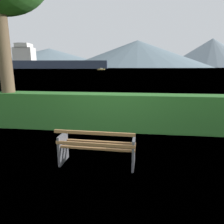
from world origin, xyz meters
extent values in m
plane|color=#567A38|center=(0.00, 0.00, 0.00)|extent=(1400.00, 1400.00, 0.00)
plane|color=#7A99A8|center=(0.00, 307.66, 0.00)|extent=(620.00, 620.00, 0.00)
cube|color=olive|center=(-0.01, -0.19, 0.45)|extent=(1.67, 0.12, 0.04)
cube|color=olive|center=(0.00, 0.00, 0.45)|extent=(1.67, 0.12, 0.04)
cube|color=olive|center=(0.01, 0.19, 0.45)|extent=(1.67, 0.12, 0.04)
cube|color=olive|center=(-0.01, -0.27, 0.57)|extent=(1.67, 0.10, 0.06)
cube|color=olive|center=(-0.01, -0.31, 0.84)|extent=(1.67, 0.10, 0.06)
cube|color=#4C4C51|center=(-0.80, 0.00, 0.34)|extent=(0.07, 0.51, 0.68)
cube|color=#4C4C51|center=(0.79, -0.04, 0.34)|extent=(0.07, 0.51, 0.68)
cube|color=#2D6B28|center=(0.00, 2.58, 0.62)|extent=(8.29, 0.77, 1.24)
cylinder|color=brown|center=(-3.72, 2.55, 2.16)|extent=(0.44, 0.44, 4.31)
cube|color=#2D384C|center=(-89.67, 218.86, 4.42)|extent=(115.02, 27.81, 8.85)
cube|color=silver|center=(-125.95, 215.32, 15.93)|extent=(21.88, 17.06, 14.16)
cube|color=silver|center=(-125.95, 215.32, 25.22)|extent=(15.92, 18.13, 4.42)
cube|color=gold|center=(-23.66, 133.15, 0.37)|extent=(4.83, 1.79, 0.74)
cube|color=silver|center=(-23.66, 133.15, 1.05)|extent=(1.76, 1.18, 0.62)
cone|color=slate|center=(-266.52, 600.69, 28.31)|extent=(415.53, 415.53, 56.62)
cone|color=slate|center=(0.00, 531.03, 33.86)|extent=(366.34, 366.34, 67.72)
cone|color=gray|center=(205.74, 605.34, 39.41)|extent=(251.19, 251.19, 78.83)
camera|label=1|loc=(0.82, -4.04, 2.14)|focal=31.96mm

